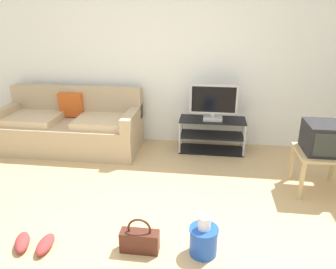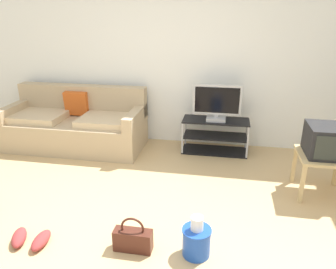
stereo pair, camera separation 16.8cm
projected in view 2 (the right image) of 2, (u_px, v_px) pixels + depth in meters
The scene contains 10 objects.
ground_plane at pixel (127, 236), 2.99m from camera, with size 9.00×9.80×0.02m, color tan.
wall_back at pixel (172, 55), 4.75m from camera, with size 9.00×0.10×2.70m, color white.
couch at pixel (76, 125), 4.87m from camera, with size 2.04×0.88×0.89m.
tv_stand at pixel (215, 136), 4.69m from camera, with size 0.95×0.39×0.49m.
flat_tv at pixel (217, 103), 4.49m from camera, with size 0.67×0.22×0.51m.
side_table at pixel (323, 161), 3.53m from camera, with size 0.54×0.54×0.48m.
crt_tv at pixel (326, 141), 3.46m from camera, with size 0.41×0.45×0.33m.
handbag at pixel (133, 239), 2.77m from camera, with size 0.34×0.12×0.33m.
cleaning_bucket at pixel (196, 239), 2.70m from camera, with size 0.25×0.25×0.37m.
sneakers_pair at pixel (30, 239), 2.87m from camera, with size 0.40×0.30×0.09m.
Camera 2 is at (0.82, -2.34, 1.95)m, focal length 34.25 mm.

